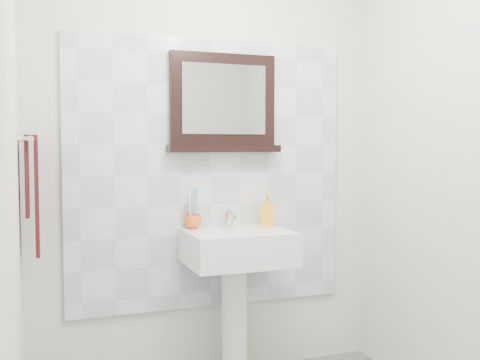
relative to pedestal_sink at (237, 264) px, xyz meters
The scene contains 10 objects.
back_wall 0.62m from the pedestal_sink, 110.40° to the left, with size 2.00×0.01×2.50m, color silver.
left_wall 1.51m from the pedestal_sink, 141.15° to the right, with size 0.01×2.20×2.50m, color silver.
splashback 0.53m from the pedestal_sink, 111.44° to the left, with size 1.60×0.02×1.50m, color silver.
pedestal_sink is the anchor object (origin of this frame).
toothbrush_cup 0.33m from the pedestal_sink, 144.92° to the left, with size 0.10×0.10×0.08m, color #FF5B1E.
toothbrushes 0.40m from the pedestal_sink, 144.44° to the left, with size 0.05×0.04×0.21m.
soap_dispenser 0.36m from the pedestal_sink, 24.32° to the left, with size 0.08×0.08×0.18m, color orange.
framed_mirror 0.88m from the pedestal_sink, 94.76° to the left, with size 0.65×0.11×0.55m.
towel_bar 1.23m from the pedestal_sink, behind, with size 0.07×0.40×0.03m.
hand_towel 1.12m from the pedestal_sink, behind, with size 0.06×0.30×0.55m.
Camera 1 is at (-0.94, -1.94, 1.31)m, focal length 42.00 mm.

